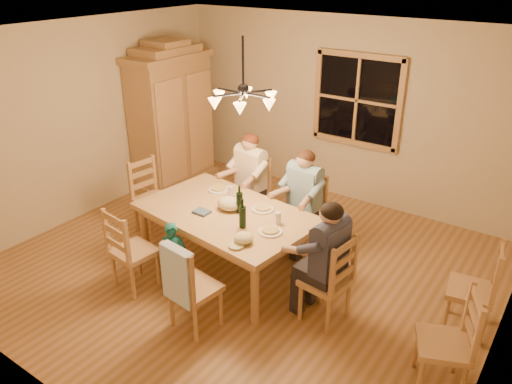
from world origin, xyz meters
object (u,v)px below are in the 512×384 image
Objects in this scene: adult_woman at (250,170)px; chair_near_left at (135,263)px; chair_near_right at (196,300)px; dining_table at (226,219)px; child at (173,258)px; chair_far_left at (250,206)px; wine_bottle_b at (243,213)px; armoire at (172,121)px; adult_plaid_man at (304,189)px; adult_slate_man at (328,248)px; chair_end_left at (154,210)px; chandelier at (243,98)px; chair_spare_front at (440,358)px; chair_far_right at (302,227)px; wine_bottle_a at (239,199)px; chair_spare_back at (468,303)px; chair_end_right at (325,294)px.

chair_near_left is at bearing 90.00° from adult_woman.
dining_table is at bearing 117.90° from chair_near_right.
chair_far_left is at bearing 62.59° from child.
wine_bottle_b is (0.37, -0.19, 0.26)m from dining_table.
armoire is 2.83m from adult_plaid_man.
armoire is at bearing -5.45° from adult_plaid_man.
child is at bearing 33.63° from chair_near_left.
chair_near_right is 1.41m from adult_slate_man.
wine_bottle_b is (0.76, -1.19, 0.08)m from adult_woman.
dining_table is at bearing 117.90° from chair_far_left.
armoire is 3.12m from wine_bottle_b.
armoire reaches higher than chair_end_left.
adult_plaid_man is at bearing 66.38° from chandelier.
dining_table is at bearing 39.43° from child.
child is at bearing 71.85° from chair_spare_front.
child is (-0.72, -1.58, 0.11)m from chair_far_right.
armoire is at bearing -7.97° from chair_far_left.
adult_slate_man reaches higher than chair_end_left.
chair_far_left is 1.13× the size of adult_plaid_man.
chandelier is 1.15m from wine_bottle_a.
chair_near_right is at bearing -79.15° from chandelier.
adult_plaid_man and adult_slate_man have the same top height.
armoire reaches higher than adult_slate_man.
chair_end_left is 2.85m from adult_slate_man.
wine_bottle_a reaches higher than chair_spare_back.
chair_near_left is at bearing -128.40° from wine_bottle_a.
chandelier is 0.88× the size of adult_plaid_man.
chair_near_right is 1.31m from chair_end_right.
wine_bottle_b reaches higher than chair_spare_back.
chair_far_right is 1.25m from wine_bottle_b.
armoire is 2.32× the size of chair_far_left.
chair_far_right and chair_end_right have the same top height.
dining_table is 1.13m from chair_near_right.
wine_bottle_a reaches higher than chair_near_right.
chair_spare_back reaches higher than dining_table.
adult_slate_man reaches higher than child.
dining_table is (2.25, -1.50, -0.39)m from armoire.
chair_near_left is at bearing 173.45° from child.
chair_end_left is 1.00× the size of chair_end_right.
child is at bearing 61.08° from chair_end_left.
armoire is 5.03m from chair_spare_back.
adult_woman is at bearing 63.43° from chair_end_right.
chair_far_left is at bearing 71.82° from chair_spare_back.
chair_near_right is at bearing 93.37° from chair_far_right.
armoire is at bearing -140.04° from chair_end_left.
chair_spare_front is (2.62, -0.41, -0.36)m from dining_table.
adult_plaid_man reaches higher than dining_table.
chair_end_right is 1.20× the size of child.
adult_slate_man is at bearing 153.43° from adult_woman.
chandelier is 2.33× the size of wine_bottle_a.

